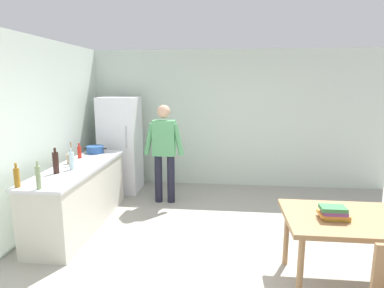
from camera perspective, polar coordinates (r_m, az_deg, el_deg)
ground_plane at (r=4.02m, az=4.21°, el=-20.10°), size 14.00×14.00×0.00m
wall_back at (r=6.49m, az=5.23°, el=4.47°), size 6.40×0.12×2.70m
wall_left at (r=4.58m, az=-29.94°, el=0.40°), size 0.12×5.60×2.70m
kitchen_counter at (r=5.00m, az=-19.24°, el=-8.62°), size 0.64×2.20×0.90m
refrigerator at (r=6.28m, az=-12.53°, el=-0.10°), size 0.70×0.67×1.80m
person at (r=5.50m, az=-4.96°, el=-0.59°), size 0.70×0.22×1.70m
dining_table at (r=3.69m, az=27.10°, el=-12.60°), size 1.40×0.90×0.75m
cooking_pot at (r=5.64m, az=-16.79°, el=-0.93°), size 0.40×0.28×0.12m
utensil_jar at (r=5.03m, az=-20.71°, el=-2.34°), size 0.11×0.11×0.32m
bottle_sauce_red at (r=5.33m, az=-19.34°, el=-1.36°), size 0.06×0.06×0.24m
bottle_beer_brown at (r=4.87m, az=-20.53°, el=-2.42°), size 0.06×0.06×0.26m
bottle_oil_amber at (r=4.14m, az=-28.64°, el=-5.20°), size 0.06×0.06×0.28m
bottle_vinegar_tall at (r=3.96m, az=-25.61°, el=-5.33°), size 0.06×0.06×0.32m
bottle_wine_dark at (r=4.54m, az=-23.02°, el=-3.03°), size 0.08×0.08×0.34m
bottle_water_clear at (r=4.65m, az=-20.57°, el=-2.77°), size 0.07×0.07×0.30m
book_stack at (r=3.49m, az=23.86°, el=-11.10°), size 0.28×0.19×0.13m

